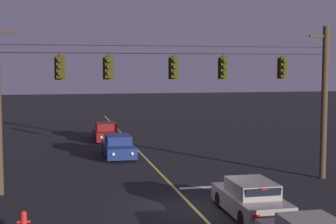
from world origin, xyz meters
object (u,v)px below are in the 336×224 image
(car_waiting_near_lane, at_px, (251,199))
(fire_hydrant, at_px, (24,222))
(car_oncoming_lead, at_px, (118,147))
(car_oncoming_trailing, at_px, (106,132))
(traffic_light_right_inner, at_px, (224,68))
(traffic_light_leftmost, at_px, (60,68))
(traffic_light_left_inner, at_px, (108,68))
(traffic_light_centre, at_px, (174,68))
(traffic_light_rightmost, at_px, (283,67))

(car_waiting_near_lane, height_order, fire_hydrant, car_waiting_near_lane)
(car_oncoming_lead, height_order, car_oncoming_trailing, same)
(traffic_light_right_inner, bearing_deg, car_oncoming_trailing, 104.95)
(traffic_light_right_inner, bearing_deg, traffic_light_leftmost, 180.00)
(car_oncoming_trailing, height_order, fire_hydrant, car_oncoming_trailing)
(traffic_light_left_inner, height_order, traffic_light_centre, same)
(car_oncoming_lead, xyz_separation_m, car_oncoming_trailing, (-0.08, 7.41, 0.00))
(traffic_light_left_inner, distance_m, fire_hydrant, 8.59)
(traffic_light_centre, height_order, car_oncoming_trailing, traffic_light_centre)
(traffic_light_left_inner, relative_size, car_oncoming_trailing, 0.28)
(traffic_light_leftmost, relative_size, car_oncoming_trailing, 0.28)
(car_oncoming_lead, bearing_deg, car_oncoming_trailing, 90.60)
(traffic_light_leftmost, bearing_deg, car_waiting_near_lane, -37.61)
(traffic_light_right_inner, xyz_separation_m, car_oncoming_trailing, (-4.22, 15.79, -5.02))
(traffic_light_centre, height_order, fire_hydrant, traffic_light_centre)
(traffic_light_centre, relative_size, traffic_light_rightmost, 1.00)
(traffic_light_right_inner, distance_m, car_waiting_near_lane, 7.41)
(traffic_light_rightmost, xyz_separation_m, car_oncoming_trailing, (-7.29, 15.79, -5.02))
(traffic_light_rightmost, height_order, car_oncoming_lead, traffic_light_rightmost)
(traffic_light_leftmost, bearing_deg, traffic_light_left_inner, 0.00)
(car_oncoming_trailing, bearing_deg, traffic_light_left_inner, -94.78)
(traffic_light_rightmost, height_order, car_oncoming_trailing, traffic_light_rightmost)
(traffic_light_leftmost, xyz_separation_m, car_oncoming_lead, (3.57, 8.38, -5.02))
(traffic_light_left_inner, bearing_deg, traffic_light_rightmost, 0.00)
(traffic_light_rightmost, bearing_deg, traffic_light_left_inner, 180.00)
(traffic_light_leftmost, xyz_separation_m, traffic_light_rightmost, (10.79, 0.00, 0.00))
(traffic_light_right_inner, relative_size, car_waiting_near_lane, 0.28)
(traffic_light_centre, distance_m, car_oncoming_lead, 9.91)
(traffic_light_centre, distance_m, traffic_light_right_inner, 2.45)
(traffic_light_rightmost, distance_m, car_waiting_near_lane, 8.28)
(traffic_light_rightmost, bearing_deg, traffic_light_centre, 180.00)
(traffic_light_rightmost, distance_m, car_oncoming_trailing, 18.10)
(traffic_light_rightmost, relative_size, car_waiting_near_lane, 0.28)
(traffic_light_rightmost, bearing_deg, traffic_light_leftmost, 180.00)
(traffic_light_right_inner, bearing_deg, fire_hydrant, -147.01)
(traffic_light_centre, relative_size, car_waiting_near_lane, 0.28)
(traffic_light_left_inner, xyz_separation_m, car_waiting_near_lane, (4.85, -5.41, -5.02))
(traffic_light_leftmost, distance_m, traffic_light_right_inner, 7.71)
(traffic_light_centre, bearing_deg, traffic_light_rightmost, 0.00)
(traffic_light_leftmost, bearing_deg, traffic_light_right_inner, 0.00)
(traffic_light_leftmost, xyz_separation_m, fire_hydrant, (-1.32, -5.86, -5.22))
(traffic_light_leftmost, distance_m, traffic_light_left_inner, 2.17)
(traffic_light_right_inner, relative_size, traffic_light_rightmost, 1.00)
(traffic_light_right_inner, distance_m, car_oncoming_lead, 10.61)
(traffic_light_leftmost, relative_size, traffic_light_right_inner, 1.00)
(traffic_light_centre, relative_size, car_oncoming_lead, 0.28)
(traffic_light_leftmost, height_order, car_oncoming_lead, traffic_light_leftmost)
(car_waiting_near_lane, relative_size, car_oncoming_trailing, 0.98)
(traffic_light_left_inner, distance_m, car_oncoming_lead, 9.86)
(traffic_light_centre, bearing_deg, traffic_light_leftmost, 180.00)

